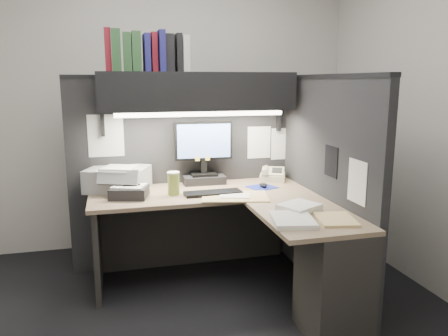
{
  "coord_description": "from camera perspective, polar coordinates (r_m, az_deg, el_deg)",
  "views": [
    {
      "loc": [
        -0.56,
        -2.71,
        1.58
      ],
      "look_at": [
        0.28,
        0.51,
        0.92
      ],
      "focal_mm": 35.0,
      "sensor_mm": 36.0,
      "label": 1
    }
  ],
  "objects": [
    {
      "name": "notebook_stack",
      "position": [
        3.32,
        -12.26,
        -3.11
      ],
      "size": [
        0.31,
        0.28,
        0.08
      ],
      "primitive_type": "cube",
      "rotation": [
        0.0,
        0.0,
        -0.26
      ],
      "color": "black",
      "rests_on": "desk"
    },
    {
      "name": "paper_stack_a",
      "position": [
        2.96,
        9.79,
        -5.12
      ],
      "size": [
        0.32,
        0.3,
        0.05
      ],
      "primitive_type": "cube",
      "rotation": [
        0.0,
        0.0,
        0.49
      ],
      "color": "white",
      "rests_on": "desk"
    },
    {
      "name": "telephone",
      "position": [
        3.83,
        6.35,
        -0.94
      ],
      "size": [
        0.28,
        0.29,
        0.09
      ],
      "primitive_type": "cube",
      "rotation": [
        0.0,
        0.0,
        -0.41
      ],
      "color": "#BFB693",
      "rests_on": "desk"
    },
    {
      "name": "open_folder",
      "position": [
        3.27,
        1.41,
        -3.73
      ],
      "size": [
        0.55,
        0.42,
        0.01
      ],
      "primitive_type": "cube",
      "rotation": [
        0.0,
        0.0,
        -0.23
      ],
      "color": "tan",
      "rests_on": "desk"
    },
    {
      "name": "desk",
      "position": [
        3.1,
        5.08,
        -10.29
      ],
      "size": [
        1.7,
        1.53,
        0.73
      ],
      "color": "#9C7E63",
      "rests_on": "floor"
    },
    {
      "name": "overhead_shelf",
      "position": [
        3.53,
        -3.47,
        9.96
      ],
      "size": [
        1.55,
        0.34,
        0.3
      ],
      "primitive_type": "cube",
      "color": "black",
      "rests_on": "partition_back"
    },
    {
      "name": "keyboard",
      "position": [
        3.34,
        -1.43,
        -3.27
      ],
      "size": [
        0.44,
        0.16,
        0.02
      ],
      "primitive_type": "cube",
      "rotation": [
        0.0,
        0.0,
        0.03
      ],
      "color": "black",
      "rests_on": "desk"
    },
    {
      "name": "manila_stack",
      "position": [
        2.81,
        14.38,
        -6.52
      ],
      "size": [
        0.28,
        0.32,
        0.02
      ],
      "primitive_type": "cube",
      "rotation": [
        0.0,
        0.0,
        -0.21
      ],
      "color": "tan",
      "rests_on": "desk"
    },
    {
      "name": "task_light_tube",
      "position": [
        3.4,
        -2.98,
        7.05
      ],
      "size": [
        1.32,
        0.04,
        0.04
      ],
      "primitive_type": "cylinder",
      "rotation": [
        0.0,
        1.57,
        0.0
      ],
      "color": "white",
      "rests_on": "overhead_shelf"
    },
    {
      "name": "mousepad",
      "position": [
        3.57,
        4.98,
        -2.51
      ],
      "size": [
        0.26,
        0.25,
        0.0
      ],
      "primitive_type": "cube",
      "rotation": [
        0.0,
        0.0,
        0.36
      ],
      "color": "navy",
      "rests_on": "desk"
    },
    {
      "name": "binder_row",
      "position": [
        3.48,
        -10.11,
        14.65
      ],
      "size": [
        0.63,
        0.26,
        0.31
      ],
      "color": "maroon",
      "rests_on": "overhead_shelf"
    },
    {
      "name": "partition_back",
      "position": [
        3.77,
        -5.29,
        -0.71
      ],
      "size": [
        1.9,
        0.06,
        1.6
      ],
      "primitive_type": "cube",
      "color": "black",
      "rests_on": "floor"
    },
    {
      "name": "coffee_cup",
      "position": [
        3.33,
        -6.61,
        -2.1
      ],
      "size": [
        0.09,
        0.09,
        0.17
      ],
      "primitive_type": "cylinder",
      "rotation": [
        0.0,
        0.0,
        0.06
      ],
      "color": "#ACB146",
      "rests_on": "desk"
    },
    {
      "name": "mouse",
      "position": [
        3.56,
        5.16,
        -2.25
      ],
      "size": [
        0.06,
        0.1,
        0.03
      ],
      "primitive_type": "ellipsoid",
      "rotation": [
        0.0,
        0.0,
        0.07
      ],
      "color": "black",
      "rests_on": "mousepad"
    },
    {
      "name": "pinned_papers",
      "position": [
        3.46,
        2.06,
        2.52
      ],
      "size": [
        1.76,
        1.31,
        0.51
      ],
      "color": "white",
      "rests_on": "partition_back"
    },
    {
      "name": "partition_right",
      "position": [
        3.37,
        13.06,
        -2.41
      ],
      "size": [
        0.06,
        1.5,
        1.6
      ],
      "primitive_type": "cube",
      "color": "black",
      "rests_on": "floor"
    },
    {
      "name": "paper_stack_b",
      "position": [
        2.72,
        8.96,
        -6.73
      ],
      "size": [
        0.3,
        0.35,
        0.03
      ],
      "primitive_type": "cube",
      "rotation": [
        0.0,
        0.0,
        -0.2
      ],
      "color": "white",
      "rests_on": "desk"
    },
    {
      "name": "wall_front",
      "position": [
        1.35,
        10.01,
        1.32
      ],
      "size": [
        3.5,
        0.04,
        2.7
      ],
      "primitive_type": "cube",
      "color": "beige",
      "rests_on": "floor"
    },
    {
      "name": "wall_right",
      "position": [
        3.57,
        25.93,
        6.46
      ],
      "size": [
        0.04,
        3.0,
        2.7
      ],
      "primitive_type": "cube",
      "color": "beige",
      "rests_on": "floor"
    },
    {
      "name": "monitor",
      "position": [
        3.66,
        -2.66,
        1.17
      ],
      "size": [
        0.48,
        0.22,
        0.52
      ],
      "rotation": [
        0.0,
        0.0,
        -0.03
      ],
      "color": "black",
      "rests_on": "desk"
    },
    {
      "name": "wall_back",
      "position": [
        4.26,
        -7.1,
        8.1
      ],
      "size": [
        3.5,
        0.04,
        2.7
      ],
      "primitive_type": "cube",
      "color": "beige",
      "rests_on": "floor"
    },
    {
      "name": "floor",
      "position": [
        3.19,
        -2.7,
        -18.44
      ],
      "size": [
        3.5,
        3.5,
        0.0
      ],
      "primitive_type": "plane",
      "color": "black",
      "rests_on": "ground"
    },
    {
      "name": "printer",
      "position": [
        3.56,
        -13.68,
        -1.38
      ],
      "size": [
        0.55,
        0.52,
        0.18
      ],
      "primitive_type": "cube",
      "rotation": [
        0.0,
        0.0,
        -0.38
      ],
      "color": "#999C9E",
      "rests_on": "desk"
    }
  ]
}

